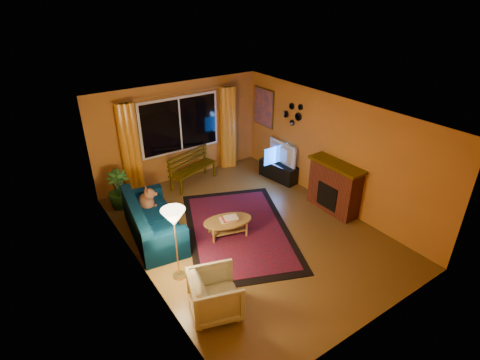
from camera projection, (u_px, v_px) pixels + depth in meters
floor at (248, 230)px, 7.81m from camera, size 4.50×6.00×0.02m
ceiling at (249, 114)px, 6.64m from camera, size 4.50×6.00×0.02m
wall_back at (180, 132)px, 9.43m from camera, size 4.50×0.02×2.50m
wall_left at (136, 212)px, 6.10m from camera, size 0.02×6.00×2.50m
wall_right at (331, 151)px, 8.35m from camera, size 0.02×6.00×2.50m
window at (180, 125)px, 9.29m from camera, size 2.00×0.02×1.30m
curtain_rod at (179, 93)px, 8.88m from camera, size 3.20×0.03×0.03m
curtain_left at (130, 150)px, 8.72m from camera, size 0.36×0.36×2.24m
curtain_right at (228, 128)px, 10.06m from camera, size 0.36×0.36×2.24m
bench at (194, 176)px, 9.54m from camera, size 1.44×0.84×0.41m
potted_plant at (119, 190)px, 8.42m from camera, size 0.55×0.55×0.90m
sofa at (153, 219)px, 7.45m from camera, size 1.10×2.06×0.79m
dog at (146, 200)px, 7.70m from camera, size 0.43×0.49×0.45m
armchair at (215, 293)px, 5.69m from camera, size 0.89×0.92×0.77m
floor_lamp at (176, 245)px, 6.25m from camera, size 0.28×0.28×1.36m
rug at (238, 230)px, 7.79m from camera, size 3.14×3.79×0.02m
coffee_table at (228, 228)px, 7.57m from camera, size 1.22×1.22×0.36m
tv_console at (279, 171)px, 9.76m from camera, size 0.52×1.12×0.45m
television at (280, 153)px, 9.52m from camera, size 0.14×0.98×0.56m
fireplace at (334, 188)px, 8.27m from camera, size 0.40×1.20×1.10m
mirror_cluster at (292, 113)px, 9.02m from camera, size 0.06×0.60×0.56m
painting at (264, 107)px, 9.94m from camera, size 0.04×0.76×0.96m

